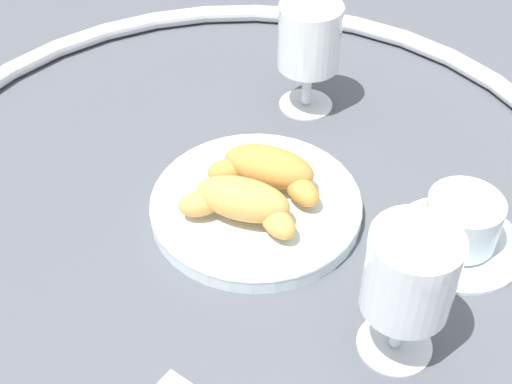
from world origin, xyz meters
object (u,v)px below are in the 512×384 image
croissant_large (268,171)px  juice_glass_right (409,278)px  juice_glass_left (309,42)px  croissant_small (242,202)px  pastry_plate (256,205)px  coffee_cup_near (460,227)px

croissant_large → juice_glass_right: juice_glass_right is taller
juice_glass_left → juice_glass_right: bearing=101.7°
croissant_small → juice_glass_right: bearing=136.4°
croissant_small → juice_glass_right: (-0.15, 0.14, 0.05)m
pastry_plate → juice_glass_right: juice_glass_right is taller
croissant_large → juice_glass_right: (-0.12, 0.19, 0.05)m
croissant_large → coffee_cup_near: bearing=162.7°
croissant_large → coffee_cup_near: croissant_large is taller
pastry_plate → coffee_cup_near: size_ratio=1.67×
pastry_plate → coffee_cup_near: coffee_cup_near is taller
pastry_plate → croissant_small: bearing=63.6°
coffee_cup_near → croissant_small: bearing=-3.2°
croissant_large → croissant_small: bearing=62.7°
juice_glass_left → juice_glass_right: (-0.08, 0.36, 0.00)m
croissant_small → juice_glass_right: 0.21m
pastry_plate → juice_glass_left: size_ratio=1.62×
croissant_small → coffee_cup_near: croissant_small is taller
juice_glass_right → croissant_large: bearing=-57.3°
croissant_large → juice_glass_left: (-0.04, -0.18, 0.05)m
juice_glass_right → juice_glass_left: bearing=-78.3°
juice_glass_right → coffee_cup_near: bearing=-120.9°
croissant_large → croissant_small: same height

